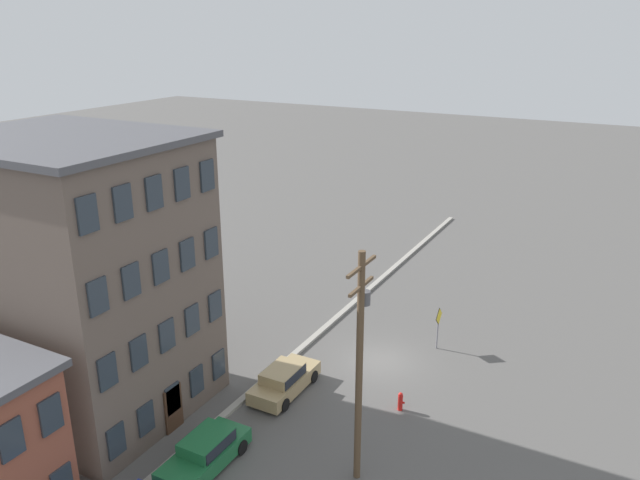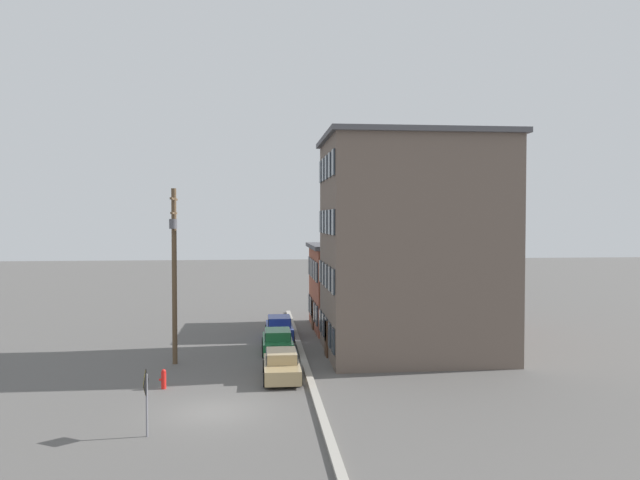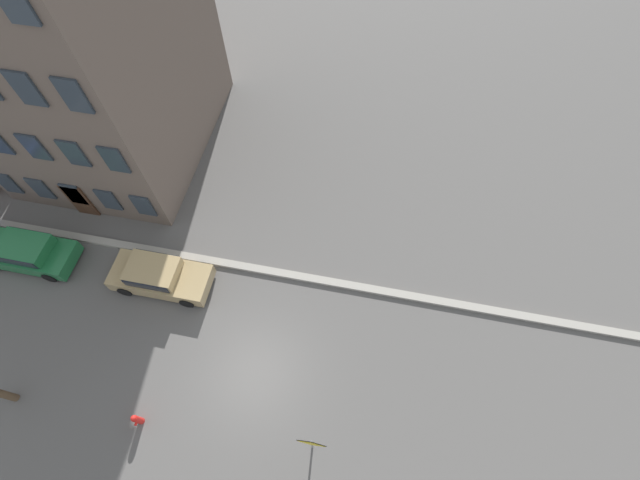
{
  "view_description": "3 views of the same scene",
  "coord_description": "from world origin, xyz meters",
  "px_view_note": "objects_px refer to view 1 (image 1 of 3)",
  "views": [
    {
      "loc": [
        -28.55,
        -11.53,
        17.75
      ],
      "look_at": [
        1.58,
        4.66,
        5.88
      ],
      "focal_mm": 35.0,
      "sensor_mm": 36.0,
      "label": 1
    },
    {
      "loc": [
        26.69,
        1.9,
        8.24
      ],
      "look_at": [
        -0.38,
        4.59,
        7.32
      ],
      "focal_mm": 35.0,
      "sensor_mm": 36.0,
      "label": 2
    },
    {
      "loc": [
        3.36,
        -3.42,
        17.97
      ],
      "look_at": [
        1.86,
        4.3,
        4.15
      ],
      "focal_mm": 24.0,
      "sensor_mm": 36.0,
      "label": 3
    }
  ],
  "objects_px": {
    "caution_sign": "(438,321)",
    "fire_hydrant": "(400,401)",
    "car_tan": "(284,379)",
    "car_green": "(205,451)",
    "utility_pole": "(360,357)"
  },
  "relations": [
    {
      "from": "utility_pole",
      "to": "fire_hydrant",
      "type": "xyz_separation_m",
      "value": [
        5.24,
        0.14,
        -5.1
      ]
    },
    {
      "from": "car_green",
      "to": "utility_pole",
      "type": "relative_size",
      "value": 0.44
    },
    {
      "from": "utility_pole",
      "to": "car_tan",
      "type": "bearing_deg",
      "value": 56.6
    },
    {
      "from": "car_green",
      "to": "caution_sign",
      "type": "height_order",
      "value": "caution_sign"
    },
    {
      "from": "caution_sign",
      "to": "fire_hydrant",
      "type": "relative_size",
      "value": 2.69
    },
    {
      "from": "caution_sign",
      "to": "fire_hydrant",
      "type": "distance_m",
      "value": 6.84
    },
    {
      "from": "caution_sign",
      "to": "car_green",
      "type": "bearing_deg",
      "value": 159.51
    },
    {
      "from": "car_tan",
      "to": "fire_hydrant",
      "type": "height_order",
      "value": "car_tan"
    },
    {
      "from": "car_tan",
      "to": "caution_sign",
      "type": "xyz_separation_m",
      "value": [
        8.05,
        -5.41,
        0.98
      ]
    },
    {
      "from": "utility_pole",
      "to": "fire_hydrant",
      "type": "bearing_deg",
      "value": 1.58
    },
    {
      "from": "car_green",
      "to": "car_tan",
      "type": "height_order",
      "value": "same"
    },
    {
      "from": "car_tan",
      "to": "fire_hydrant",
      "type": "distance_m",
      "value": 5.93
    },
    {
      "from": "fire_hydrant",
      "to": "car_green",
      "type": "bearing_deg",
      "value": 143.27
    },
    {
      "from": "car_green",
      "to": "car_tan",
      "type": "bearing_deg",
      "value": 0.13
    },
    {
      "from": "car_green",
      "to": "fire_hydrant",
      "type": "relative_size",
      "value": 4.58
    }
  ]
}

